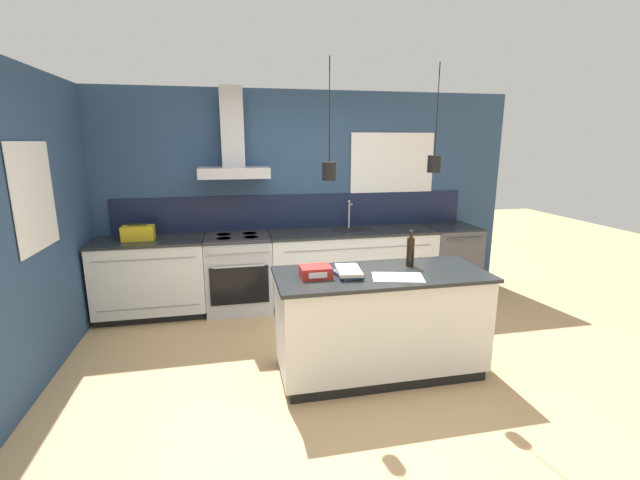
{
  "coord_description": "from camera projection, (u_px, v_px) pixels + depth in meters",
  "views": [
    {
      "loc": [
        -0.83,
        -3.31,
        1.99
      ],
      "look_at": [
        0.01,
        0.67,
        1.05
      ],
      "focal_mm": 24.0,
      "sensor_mm": 36.0,
      "label": 1
    }
  ],
  "objects": [
    {
      "name": "oven_range",
      "position": [
        239.0,
        273.0,
        5.11
      ],
      "size": [
        0.76,
        0.66,
        0.91
      ],
      "color": "#B5B5BA",
      "rests_on": "ground_plane"
    },
    {
      "name": "counter_run_left",
      "position": [
        152.0,
        277.0,
        4.92
      ],
      "size": [
        1.23,
        0.64,
        0.91
      ],
      "color": "black",
      "rests_on": "ground_plane"
    },
    {
      "name": "kitchen_island",
      "position": [
        380.0,
        322.0,
        3.7
      ],
      "size": [
        1.79,
        0.77,
        0.91
      ],
      "color": "black",
      "rests_on": "ground_plane"
    },
    {
      "name": "red_supply_box",
      "position": [
        316.0,
        272.0,
        3.47
      ],
      "size": [
        0.25,
        0.2,
        0.09
      ],
      "color": "red",
      "rests_on": "kitchen_island"
    },
    {
      "name": "wall_left",
      "position": [
        40.0,
        223.0,
        3.65
      ],
      "size": [
        0.08,
        3.8,
        2.6
      ],
      "color": "navy",
      "rests_on": "ground_plane"
    },
    {
      "name": "counter_run_sink",
      "position": [
        352.0,
        265.0,
        5.4
      ],
      "size": [
        2.07,
        0.64,
        1.27
      ],
      "color": "black",
      "rests_on": "ground_plane"
    },
    {
      "name": "book_stack",
      "position": [
        348.0,
        272.0,
        3.52
      ],
      "size": [
        0.24,
        0.35,
        0.06
      ],
      "color": "#335684",
      "rests_on": "kitchen_island"
    },
    {
      "name": "paper_pile",
      "position": [
        398.0,
        277.0,
        3.47
      ],
      "size": [
        0.46,
        0.35,
        0.01
      ],
      "color": "silver",
      "rests_on": "kitchen_island"
    },
    {
      "name": "yellow_toolbox",
      "position": [
        138.0,
        233.0,
        4.78
      ],
      "size": [
        0.34,
        0.18,
        0.19
      ],
      "color": "gold",
      "rests_on": "counter_run_left"
    },
    {
      "name": "wall_back",
      "position": [
        294.0,
        193.0,
        5.36
      ],
      "size": [
        5.6,
        2.17,
        2.6
      ],
      "color": "navy",
      "rests_on": "ground_plane"
    },
    {
      "name": "bottle_on_island",
      "position": [
        410.0,
        251.0,
        3.76
      ],
      "size": [
        0.07,
        0.07,
        0.32
      ],
      "color": "black",
      "rests_on": "kitchen_island"
    },
    {
      "name": "ground_plane",
      "position": [
        335.0,
        373.0,
        3.77
      ],
      "size": [
        16.0,
        16.0,
        0.0
      ],
      "primitive_type": "plane",
      "color": "tan",
      "rests_on": "ground"
    },
    {
      "name": "dishwasher",
      "position": [
        450.0,
        260.0,
        5.67
      ],
      "size": [
        0.63,
        0.65,
        0.91
      ],
      "color": "#4C4C51",
      "rests_on": "ground_plane"
    }
  ]
}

